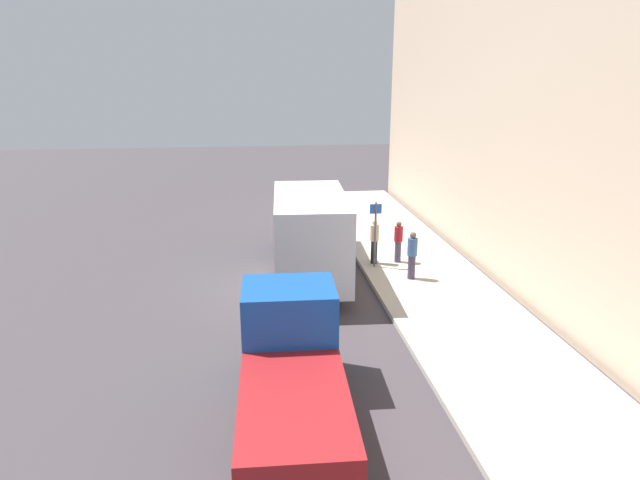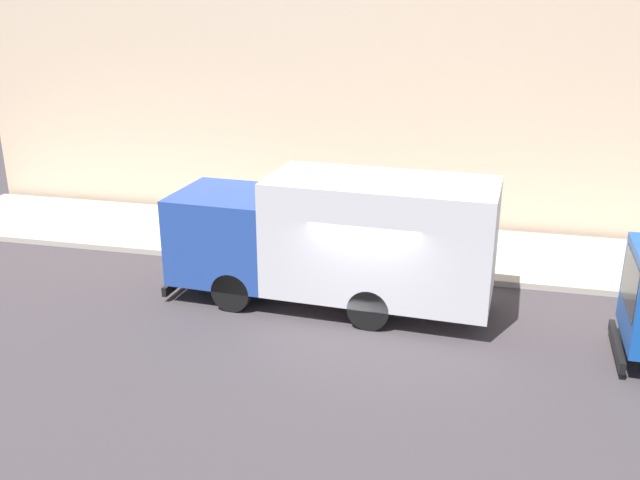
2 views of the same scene
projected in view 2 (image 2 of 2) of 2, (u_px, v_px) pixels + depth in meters
The scene contains 8 objects.
ground at pixel (364, 324), 16.27m from camera, with size 80.00×80.00×0.00m, color #3F383D.
sidewalk at pixel (394, 247), 20.94m from camera, with size 4.26×30.00×0.16m, color #B2A99A.
building_facade at pixel (412, 41), 21.39m from camera, with size 0.50×30.00×11.80m, color beige.
large_utility_truck at pixel (336, 237), 16.74m from camera, with size 2.86×8.03×3.26m.
pedestrian_walking at pixel (337, 229), 19.45m from camera, with size 0.34×0.34×1.73m.
pedestrian_standing at pixel (405, 223), 19.92m from camera, with size 0.41×0.41×1.73m.
pedestrian_third at pixel (342, 220), 20.35m from camera, with size 0.35×0.35×1.62m.
street_sign_post at pixel (350, 211), 19.11m from camera, with size 0.44×0.08×2.50m.
Camera 2 is at (-14.49, -2.44, 7.32)m, focal length 39.14 mm.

